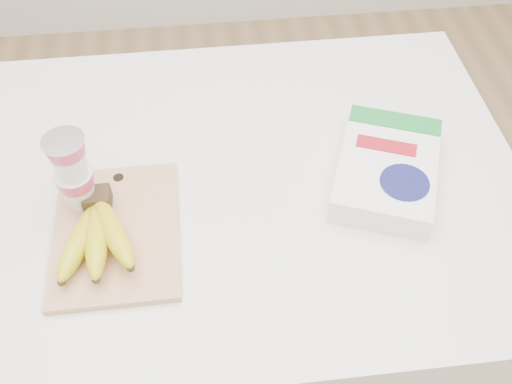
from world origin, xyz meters
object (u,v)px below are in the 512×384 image
at_px(cutting_board, 117,232).
at_px(yogurt_stack, 73,172).
at_px(bananas, 97,234).
at_px(cereal_box, 387,169).
at_px(table, 213,301).

relative_size(cutting_board, yogurt_stack, 1.81).
relative_size(bananas, cereal_box, 0.64).
relative_size(cutting_board, bananas, 1.50).
height_order(bananas, cereal_box, bananas).
xyz_separation_m(table, cutting_board, (-0.15, -0.12, 0.49)).
relative_size(yogurt_stack, cereal_box, 0.53).
height_order(cutting_board, yogurt_stack, yogurt_stack).
xyz_separation_m(table, bananas, (-0.18, -0.14, 0.52)).
bearing_deg(yogurt_stack, cutting_board, -47.57).
xyz_separation_m(cutting_board, bananas, (-0.03, -0.03, 0.03)).
bearing_deg(bananas, table, 38.37).
xyz_separation_m(bananas, yogurt_stack, (-0.03, 0.09, 0.06)).
bearing_deg(cutting_board, bananas, -136.65).
bearing_deg(yogurt_stack, cereal_box, 1.06).
distance_m(table, bananas, 0.57).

